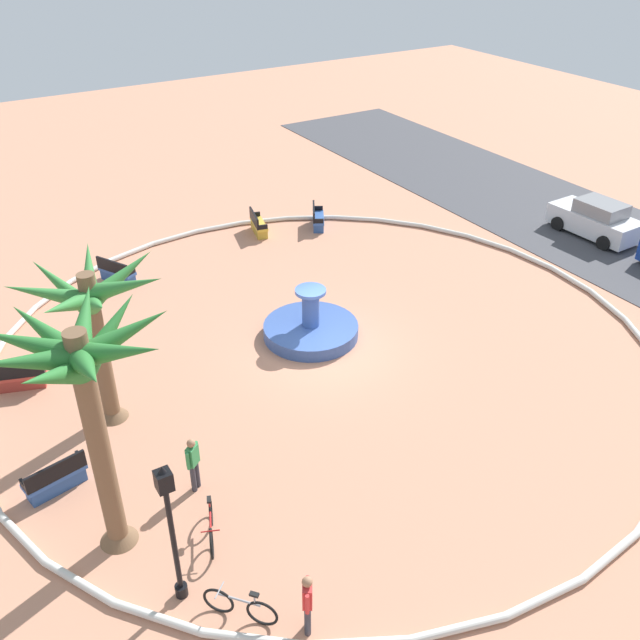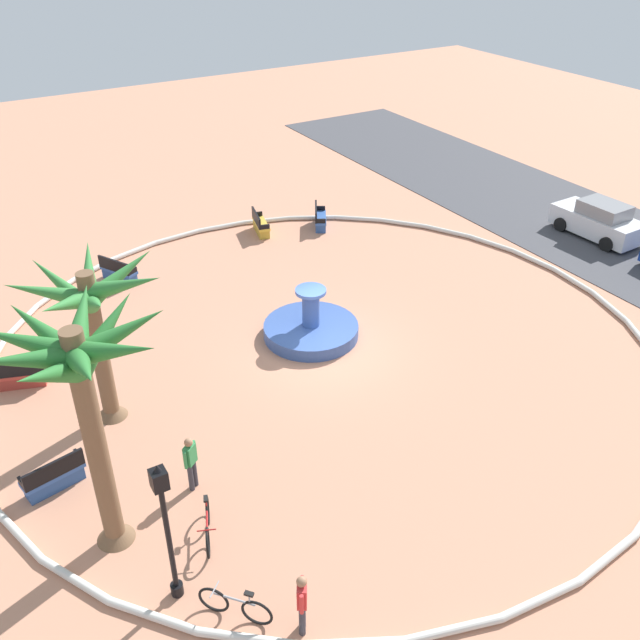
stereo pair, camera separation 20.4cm
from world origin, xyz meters
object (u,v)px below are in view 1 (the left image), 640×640
palm_tree_near_fountain (83,378)px  bicycle_by_lamppost (240,606)px  fountain (311,329)px  bench_north (117,274)px  person_cyclist_helmet (193,462)px  parked_car_leftmost (595,219)px  bench_west (56,480)px  lamppost (171,524)px  bench_east (318,220)px  person_cyclist_photo (307,602)px  bicycle_red_frame (211,526)px  bench_southwest (20,379)px  bench_southeast (258,226)px  palm_tree_by_curb (91,309)px

palm_tree_near_fountain → bicycle_by_lamppost: (3.44, 1.57, -4.40)m
fountain → bench_north: (-7.42, -4.50, 0.06)m
bench_north → person_cyclist_helmet: bearing=-8.3°
parked_car_leftmost → bench_west: bearing=-82.1°
bicycle_by_lamppost → person_cyclist_helmet: size_ratio=0.82×
lamppost → bicycle_by_lamppost: size_ratio=2.84×
fountain → lamppost: bearing=-46.0°
bench_east → person_cyclist_photo: 20.67m
bench_east → bench_west: 17.93m
bicycle_red_frame → lamppost: bearing=-47.5°
palm_tree_near_fountain → person_cyclist_photo: size_ratio=3.76×
bicycle_red_frame → person_cyclist_helmet: size_ratio=0.98×
palm_tree_near_fountain → bicycle_by_lamppost: 5.80m
palm_tree_near_fountain → bicycle_red_frame: size_ratio=3.83×
fountain → bench_southwest: (-2.16, -9.23, 0.06)m
bench_west → lamppost: bearing=18.3°
bench_north → person_cyclist_photo: size_ratio=1.00×
bench_southeast → bicycle_red_frame: bench_southeast is taller
palm_tree_by_curb → fountain: bearing=95.9°
palm_tree_near_fountain → bench_west: size_ratio=3.70×
fountain → bench_west: 9.79m
bench_southeast → bench_southwest: size_ratio=1.00×
bench_southwest → parked_car_leftmost: 24.38m
fountain → bench_southwest: bearing=-103.2°
bench_southwest → person_cyclist_helmet: (6.86, 2.95, 0.57)m
palm_tree_by_curb → parked_car_leftmost: size_ratio=1.24×
lamppost → person_cyclist_helmet: (-2.84, 1.54, -1.32)m
lamppost → bench_southwest: bearing=-171.7°
fountain → bicycle_red_frame: bearing=-45.8°
bicycle_red_frame → person_cyclist_photo: (3.31, 0.71, 0.54)m
parked_car_leftmost → bicycle_red_frame: bearing=-72.3°
bench_north → bench_southeast: size_ratio=0.98×
palm_tree_near_fountain → palm_tree_by_curb: size_ratio=1.23×
bench_north → person_cyclist_helmet: (12.12, -1.78, 0.57)m
palm_tree_near_fountain → bench_north: size_ratio=3.75×
bench_southwest → person_cyclist_photo: person_cyclist_photo is taller
bench_north → lamppost: 15.44m
bicycle_red_frame → bench_north: bearing=171.4°
person_cyclist_helmet → palm_tree_near_fountain: bearing=-75.0°
palm_tree_near_fountain → bench_southeast: bearing=141.9°
palm_tree_near_fountain → parked_car_leftmost: palm_tree_near_fountain is taller
bicycle_by_lamppost → person_cyclist_photo: (0.98, 1.07, 0.54)m
bench_west → person_cyclist_photo: size_ratio=1.01×
palm_tree_by_curb → parked_car_leftmost: bearing=93.3°
fountain → person_cyclist_photo: size_ratio=2.01×
bicycle_by_lamppost → person_cyclist_photo: person_cyclist_photo is taller
bench_west → parked_car_leftmost: size_ratio=0.41×
palm_tree_near_fountain → bench_southeast: palm_tree_near_fountain is taller
bench_southwest → palm_tree_by_curb: bearing=34.1°
bench_east → bicycle_red_frame: (14.23, -11.63, 0.04)m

